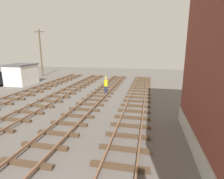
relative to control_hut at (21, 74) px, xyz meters
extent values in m
cube|color=#4C3826|center=(15.94, -14.57, -1.30)|extent=(2.50, 0.24, 0.18)
cube|color=#4C3826|center=(15.94, -13.22, -1.30)|extent=(2.50, 0.24, 0.18)
cube|color=#4C3826|center=(15.94, -11.87, -1.30)|extent=(2.50, 0.24, 0.18)
cube|color=#4C3826|center=(15.94, -10.51, -1.30)|extent=(2.50, 0.24, 0.18)
cube|color=#4C3826|center=(15.94, -9.16, -1.30)|extent=(2.50, 0.24, 0.18)
cube|color=#4C3826|center=(15.94, -7.80, -1.30)|extent=(2.50, 0.24, 0.18)
cube|color=#4C3826|center=(15.94, -6.45, -1.30)|extent=(2.50, 0.24, 0.18)
cube|color=#4C3826|center=(15.94, -5.10, -1.30)|extent=(2.50, 0.24, 0.18)
cube|color=#4C3826|center=(15.94, -3.74, -1.30)|extent=(2.50, 0.24, 0.18)
cube|color=#4C3826|center=(15.94, -2.39, -1.30)|extent=(2.50, 0.24, 0.18)
cube|color=#4C3826|center=(15.94, -1.03, -1.30)|extent=(2.50, 0.24, 0.18)
cube|color=#4C3826|center=(15.94, 0.32, -1.30)|extent=(2.50, 0.24, 0.18)
cube|color=#4C3826|center=(15.94, 1.67, -1.30)|extent=(2.50, 0.24, 0.18)
cube|color=#4C3826|center=(15.94, 3.03, -1.30)|extent=(2.50, 0.24, 0.18)
cube|color=#4C3826|center=(15.94, 4.38, -1.30)|extent=(2.50, 0.24, 0.18)
cube|color=#4C3826|center=(15.94, 5.74, -1.30)|extent=(2.50, 0.24, 0.18)
cube|color=#4C3826|center=(15.94, 7.09, -1.30)|extent=(2.50, 0.24, 0.18)
cube|color=#4C3826|center=(15.94, 8.45, -1.30)|extent=(2.50, 0.24, 0.18)
cube|color=#4C3826|center=(12.03, -15.18, -1.30)|extent=(2.50, 0.24, 0.18)
cube|color=#4C3826|center=(12.03, -13.79, -1.30)|extent=(2.50, 0.24, 0.18)
cube|color=#4C3826|center=(12.03, -12.40, -1.30)|extent=(2.50, 0.24, 0.18)
cube|color=#4C3826|center=(12.03, -11.02, -1.30)|extent=(2.50, 0.24, 0.18)
cube|color=#4C3826|center=(12.03, -9.63, -1.30)|extent=(2.50, 0.24, 0.18)
cube|color=#4C3826|center=(12.03, -8.24, -1.30)|extent=(2.50, 0.24, 0.18)
cube|color=#4C3826|center=(12.03, -6.85, -1.30)|extent=(2.50, 0.24, 0.18)
cube|color=#4C3826|center=(12.03, -5.46, -1.30)|extent=(2.50, 0.24, 0.18)
cube|color=#4C3826|center=(12.03, -4.07, -1.30)|extent=(2.50, 0.24, 0.18)
cube|color=#4C3826|center=(12.03, -2.68, -1.30)|extent=(2.50, 0.24, 0.18)
cube|color=#4C3826|center=(12.03, -1.29, -1.30)|extent=(2.50, 0.24, 0.18)
cube|color=#4C3826|center=(12.03, 0.09, -1.30)|extent=(2.50, 0.24, 0.18)
cube|color=#4C3826|center=(12.03, 1.48, -1.30)|extent=(2.50, 0.24, 0.18)
cube|color=#4C3826|center=(12.03, 2.87, -1.30)|extent=(2.50, 0.24, 0.18)
cube|color=#4C3826|center=(12.03, 4.26, -1.30)|extent=(2.50, 0.24, 0.18)
cube|color=#4C3826|center=(12.03, 5.65, -1.30)|extent=(2.50, 0.24, 0.18)
cube|color=#4C3826|center=(12.03, 7.04, -1.30)|extent=(2.50, 0.24, 0.18)
cube|color=#4C3826|center=(12.03, 8.43, -1.30)|extent=(2.50, 0.24, 0.18)
cube|color=#4C3826|center=(8.11, -11.19, -1.30)|extent=(2.50, 0.24, 0.18)
cube|color=#4C3826|center=(8.11, -9.68, -1.30)|extent=(2.50, 0.24, 0.18)
cube|color=#4C3826|center=(8.11, -8.18, -1.30)|extent=(2.50, 0.24, 0.18)
cube|color=#4C3826|center=(8.11, -6.68, -1.30)|extent=(2.50, 0.24, 0.18)
cube|color=#4C3826|center=(8.11, -5.17, -1.30)|extent=(2.50, 0.24, 0.18)
cube|color=#4C3826|center=(8.11, -3.67, -1.30)|extent=(2.50, 0.24, 0.18)
cube|color=#4C3826|center=(8.11, -2.16, -1.30)|extent=(2.50, 0.24, 0.18)
cube|color=#4C3826|center=(8.11, -0.66, -1.30)|extent=(2.50, 0.24, 0.18)
cube|color=#4C3826|center=(8.11, 0.85, -1.30)|extent=(2.50, 0.24, 0.18)
cube|color=#4C3826|center=(8.11, 2.35, -1.30)|extent=(2.50, 0.24, 0.18)
cube|color=#4C3826|center=(8.11, 3.86, -1.30)|extent=(2.50, 0.24, 0.18)
cube|color=#4C3826|center=(8.11, 5.36, -1.30)|extent=(2.50, 0.24, 0.18)
cube|color=#4C3826|center=(8.11, 6.87, -1.30)|extent=(2.50, 0.24, 0.18)
cube|color=#4C3826|center=(8.11, 8.37, -1.30)|extent=(2.50, 0.24, 0.18)
cube|color=#4C3826|center=(4.19, -8.18, -1.30)|extent=(2.50, 0.24, 0.18)
cube|color=#4C3826|center=(4.19, -6.68, -1.30)|extent=(2.50, 0.24, 0.18)
cube|color=#4C3826|center=(4.19, -5.17, -1.30)|extent=(2.50, 0.24, 0.18)
cube|color=#4C3826|center=(4.19, -3.67, -1.30)|extent=(2.50, 0.24, 0.18)
cube|color=#4C3826|center=(4.19, -2.16, -1.30)|extent=(2.50, 0.24, 0.18)
cube|color=#4C3826|center=(4.19, -0.66, -1.30)|extent=(2.50, 0.24, 0.18)
cube|color=#4C3826|center=(4.19, 0.85, -1.30)|extent=(2.50, 0.24, 0.18)
cube|color=#4C3826|center=(4.19, 2.35, -1.30)|extent=(2.50, 0.24, 0.18)
cube|color=#4C3826|center=(4.19, 3.86, -1.30)|extent=(2.50, 0.24, 0.18)
cube|color=#4C3826|center=(4.19, 5.36, -1.30)|extent=(2.50, 0.24, 0.18)
cube|color=#4C3826|center=(4.19, 6.87, -1.30)|extent=(2.50, 0.24, 0.18)
cube|color=#4C3826|center=(4.19, 8.37, -1.30)|extent=(2.50, 0.24, 0.18)
cube|color=silver|center=(0.01, 0.00, -0.09)|extent=(2.80, 3.60, 2.60)
cube|color=#4C4C51|center=(0.01, 0.00, 1.29)|extent=(3.00, 3.80, 0.16)
cube|color=brown|center=(-1.41, 0.00, -0.39)|extent=(0.06, 0.90, 2.00)
cylinder|color=black|center=(-2.26, -0.49, -1.07)|extent=(0.64, 0.24, 0.64)
cylinder|color=black|center=(-5.18, 1.65, -1.07)|extent=(0.64, 0.24, 0.64)
cylinder|color=brown|center=(-1.48, 7.16, 2.56)|extent=(0.24, 0.24, 7.89)
cube|color=#4C3D2D|center=(-1.48, 7.16, 6.10)|extent=(1.80, 0.12, 0.12)
cylinder|color=#262D4C|center=(12.45, -2.68, -0.96)|extent=(0.32, 0.32, 0.85)
cylinder|color=yellow|center=(12.45, -2.68, -0.21)|extent=(0.40, 0.40, 0.65)
sphere|color=tan|center=(12.45, -2.68, 0.23)|extent=(0.24, 0.24, 0.24)
sphere|color=yellow|center=(12.45, -2.68, 0.37)|extent=(0.22, 0.22, 0.22)
camera|label=1|loc=(16.97, -20.92, 3.49)|focal=28.59mm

